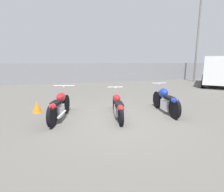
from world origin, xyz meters
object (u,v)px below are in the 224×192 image
at_px(motorcycle_slot_1, 118,106).
at_px(light_pole_left, 199,23).
at_px(motorcycle_slot_0, 59,106).
at_px(parked_van, 218,70).
at_px(traffic_cone_far, 37,107).
at_px(motorcycle_slot_2, 166,101).

bearing_deg(motorcycle_slot_1, light_pole_left, 49.33).
distance_m(light_pole_left, motorcycle_slot_0, 15.12).
relative_size(parked_van, traffic_cone_far, 11.66).
height_order(motorcycle_slot_1, motorcycle_slot_2, motorcycle_slot_2).
bearing_deg(traffic_cone_far, motorcycle_slot_1, -26.59).
bearing_deg(motorcycle_slot_2, light_pole_left, 51.46).
distance_m(parked_van, traffic_cone_far, 13.10).
relative_size(motorcycle_slot_2, traffic_cone_far, 4.94).
xyz_separation_m(parked_van, traffic_cone_far, (-12.42, -4.06, -1.01)).
xyz_separation_m(motorcycle_slot_2, parked_van, (7.87, 5.34, 0.77)).
bearing_deg(light_pole_left, parked_van, -96.91).
relative_size(motorcycle_slot_0, motorcycle_slot_2, 0.99).
bearing_deg(parked_van, traffic_cone_far, -118.85).
height_order(light_pole_left, traffic_cone_far, light_pole_left).
height_order(light_pole_left, motorcycle_slot_0, light_pole_left).
relative_size(motorcycle_slot_1, traffic_cone_far, 5.07).
bearing_deg(light_pole_left, traffic_cone_far, -151.39).
relative_size(motorcycle_slot_2, parked_van, 0.42).
bearing_deg(motorcycle_slot_0, motorcycle_slot_1, 6.55).
distance_m(light_pole_left, traffic_cone_far, 15.36).
height_order(motorcycle_slot_0, traffic_cone_far, motorcycle_slot_0).
distance_m(motorcycle_slot_1, traffic_cone_far, 3.02).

